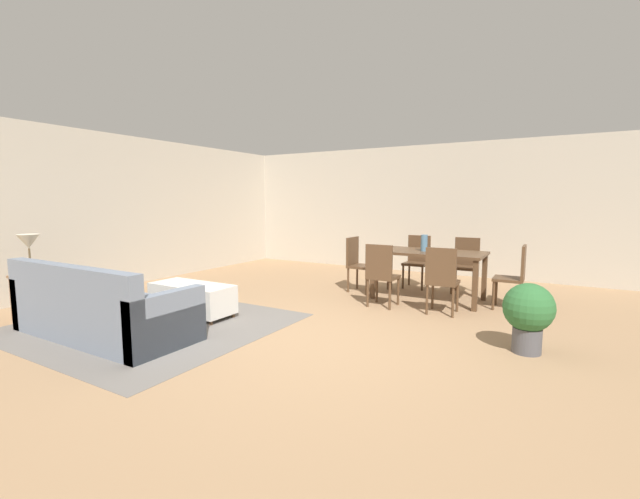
% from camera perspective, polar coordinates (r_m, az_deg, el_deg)
% --- Properties ---
extents(ground_plane, '(10.80, 10.80, 0.00)m').
position_cam_1_polar(ground_plane, '(4.81, -1.74, -11.98)').
color(ground_plane, '#9E7A56').
extents(wall_back, '(9.00, 0.12, 2.70)m').
position_cam_1_polar(wall_back, '(9.18, 15.21, 5.29)').
color(wall_back, '#BCB2A0').
rests_on(wall_back, ground_plane).
extents(wall_left, '(0.12, 11.00, 2.70)m').
position_cam_1_polar(wall_left, '(8.19, -27.47, 4.63)').
color(wall_left, '#BCB2A0').
rests_on(wall_left, ground_plane).
extents(area_rug, '(3.00, 2.80, 0.01)m').
position_cam_1_polar(area_rug, '(5.70, -21.82, -9.41)').
color(area_rug, slate).
rests_on(area_rug, ground_plane).
extents(couch, '(2.26, 0.92, 0.86)m').
position_cam_1_polar(couch, '(5.40, -27.75, -7.50)').
color(couch, slate).
rests_on(couch, ground_plane).
extents(ottoman_table, '(1.17, 0.51, 0.43)m').
position_cam_1_polar(ottoman_table, '(5.89, -17.03, -6.30)').
color(ottoman_table, silver).
rests_on(ottoman_table, ground_plane).
extents(side_table, '(0.40, 0.40, 0.58)m').
position_cam_1_polar(side_table, '(6.59, -34.64, -3.92)').
color(side_table, brown).
rests_on(side_table, ground_plane).
extents(table_lamp, '(0.26, 0.26, 0.53)m').
position_cam_1_polar(table_lamp, '(6.53, -34.95, 0.71)').
color(table_lamp, brown).
rests_on(table_lamp, side_table).
extents(dining_table, '(1.66, 0.87, 0.76)m').
position_cam_1_polar(dining_table, '(6.69, 14.58, -1.02)').
color(dining_table, '#513823').
rests_on(dining_table, ground_plane).
extents(dining_chair_near_left, '(0.40, 0.40, 0.92)m').
position_cam_1_polar(dining_chair_near_left, '(6.08, 8.35, -3.02)').
color(dining_chair_near_left, '#513823').
rests_on(dining_chair_near_left, ground_plane).
extents(dining_chair_near_right, '(0.42, 0.42, 0.92)m').
position_cam_1_polar(dining_chair_near_right, '(5.85, 16.29, -3.60)').
color(dining_chair_near_right, '#513823').
rests_on(dining_chair_near_right, ground_plane).
extents(dining_chair_far_left, '(0.40, 0.40, 0.92)m').
position_cam_1_polar(dining_chair_far_left, '(7.62, 13.14, -1.16)').
color(dining_chair_far_left, '#513823').
rests_on(dining_chair_far_left, ground_plane).
extents(dining_chair_far_right, '(0.41, 0.41, 0.92)m').
position_cam_1_polar(dining_chair_far_right, '(7.40, 19.27, -1.59)').
color(dining_chair_far_right, '#513823').
rests_on(dining_chair_far_right, ground_plane).
extents(dining_chair_head_east, '(0.41, 0.41, 0.92)m').
position_cam_1_polar(dining_chair_head_east, '(6.49, 25.11, -2.97)').
color(dining_chair_head_east, '#513823').
rests_on(dining_chair_head_east, ground_plane).
extents(dining_chair_head_west, '(0.41, 0.41, 0.92)m').
position_cam_1_polar(dining_chair_head_west, '(7.12, 5.12, -1.55)').
color(dining_chair_head_west, '#513823').
rests_on(dining_chair_head_west, ground_plane).
extents(vase_centerpiece, '(0.10, 0.10, 0.25)m').
position_cam_1_polar(vase_centerpiece, '(6.64, 14.03, 0.87)').
color(vase_centerpiece, slate).
rests_on(vase_centerpiece, dining_table).
extents(book_on_ottoman, '(0.26, 0.20, 0.03)m').
position_cam_1_polar(book_on_ottoman, '(5.92, -18.44, -4.29)').
color(book_on_ottoman, silver).
rests_on(book_on_ottoman, ottoman_table).
extents(potted_plant, '(0.49, 0.49, 0.72)m').
position_cam_1_polar(potted_plant, '(4.74, 26.57, -7.67)').
color(potted_plant, '#4C4C51').
rests_on(potted_plant, ground_plane).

